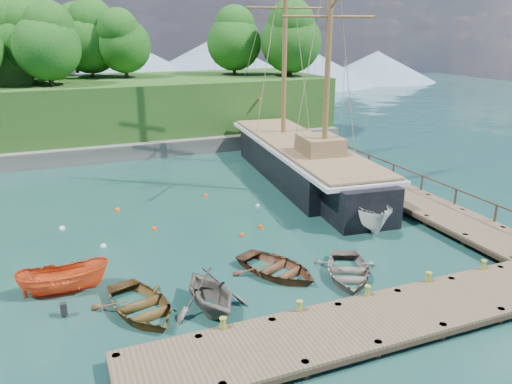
% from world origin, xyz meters
% --- Properties ---
extents(ground, '(160.00, 160.00, 0.00)m').
position_xyz_m(ground, '(0.00, 0.00, 0.00)').
color(ground, '#143E38').
rests_on(ground, ground).
extents(dock_near, '(20.00, 3.20, 1.10)m').
position_xyz_m(dock_near, '(2.00, -6.50, 0.43)').
color(dock_near, brown).
rests_on(dock_near, ground).
extents(dock_east, '(3.20, 24.00, 1.10)m').
position_xyz_m(dock_east, '(11.50, 7.00, 0.43)').
color(dock_east, brown).
rests_on(dock_east, ground).
extents(bollard_0, '(0.26, 0.26, 0.45)m').
position_xyz_m(bollard_0, '(-4.00, -5.10, 0.00)').
color(bollard_0, olive).
rests_on(bollard_0, ground).
extents(bollard_1, '(0.26, 0.26, 0.45)m').
position_xyz_m(bollard_1, '(-1.00, -5.10, 0.00)').
color(bollard_1, olive).
rests_on(bollard_1, ground).
extents(bollard_2, '(0.26, 0.26, 0.45)m').
position_xyz_m(bollard_2, '(2.00, -5.10, 0.00)').
color(bollard_2, olive).
rests_on(bollard_2, ground).
extents(bollard_3, '(0.26, 0.26, 0.45)m').
position_xyz_m(bollard_3, '(5.00, -5.10, 0.00)').
color(bollard_3, olive).
rests_on(bollard_3, ground).
extents(bollard_4, '(0.26, 0.26, 0.45)m').
position_xyz_m(bollard_4, '(8.00, -5.10, 0.00)').
color(bollard_4, olive).
rests_on(bollard_4, ground).
extents(rowboat_0, '(4.05, 4.92, 0.88)m').
position_xyz_m(rowboat_0, '(-6.37, -2.00, 0.00)').
color(rowboat_0, '#513A1A').
rests_on(rowboat_0, ground).
extents(rowboat_1, '(3.50, 3.92, 1.87)m').
position_xyz_m(rowboat_1, '(-3.77, -2.77, 0.00)').
color(rowboat_1, '#655F54').
rests_on(rowboat_1, ground).
extents(rowboat_2, '(4.49, 5.04, 0.86)m').
position_xyz_m(rowboat_2, '(-0.09, -1.07, 0.00)').
color(rowboat_2, '#55331E').
rests_on(rowboat_2, ground).
extents(rowboat_3, '(4.39, 4.92, 0.84)m').
position_xyz_m(rowboat_3, '(2.75, -2.50, 0.00)').
color(rowboat_3, '#70635B').
rests_on(rowboat_3, ground).
extents(motorboat_orange, '(3.87, 1.73, 1.45)m').
position_xyz_m(motorboat_orange, '(-9.07, 0.85, 0.00)').
color(motorboat_orange, '#F05A23').
rests_on(motorboat_orange, ground).
extents(cabin_boat_white, '(3.16, 5.33, 1.94)m').
position_xyz_m(cabin_boat_white, '(7.00, 2.29, 0.00)').
color(cabin_boat_white, silver).
rests_on(cabin_boat_white, ground).
extents(schooner, '(7.08, 27.98, 20.58)m').
position_xyz_m(schooner, '(7.86, 12.16, 1.14)').
color(schooner, black).
rests_on(schooner, ground).
extents(mooring_buoy_0, '(0.36, 0.36, 0.36)m').
position_xyz_m(mooring_buoy_0, '(-7.09, 4.98, 0.00)').
color(mooring_buoy_0, silver).
rests_on(mooring_buoy_0, ground).
extents(mooring_buoy_1, '(0.30, 0.30, 0.30)m').
position_xyz_m(mooring_buoy_1, '(-4.21, 6.35, 0.00)').
color(mooring_buoy_1, '#DA4D03').
rests_on(mooring_buoy_1, ground).
extents(mooring_buoy_2, '(0.29, 0.29, 0.29)m').
position_xyz_m(mooring_buoy_2, '(-0.00, 3.68, 0.00)').
color(mooring_buoy_2, '#D33B09').
rests_on(mooring_buoy_2, ground).
extents(mooring_buoy_3, '(0.30, 0.30, 0.30)m').
position_xyz_m(mooring_buoy_3, '(2.56, 7.66, 0.00)').
color(mooring_buoy_3, silver).
rests_on(mooring_buoy_3, ground).
extents(mooring_buoy_4, '(0.36, 0.36, 0.36)m').
position_xyz_m(mooring_buoy_4, '(-5.72, 10.16, 0.00)').
color(mooring_buoy_4, '#D15810').
rests_on(mooring_buoy_4, ground).
extents(mooring_buoy_5, '(0.33, 0.33, 0.33)m').
position_xyz_m(mooring_buoy_5, '(0.09, 10.83, 0.00)').
color(mooring_buoy_5, red).
rests_on(mooring_buoy_5, ground).
extents(mooring_buoy_6, '(0.34, 0.34, 0.34)m').
position_xyz_m(mooring_buoy_6, '(-8.96, 8.32, 0.00)').
color(mooring_buoy_6, white).
rests_on(mooring_buoy_6, ground).
extents(mooring_buoy_7, '(0.31, 0.31, 0.31)m').
position_xyz_m(mooring_buoy_7, '(1.38, 4.34, 0.00)').
color(mooring_buoy_7, '#D14004').
rests_on(mooring_buoy_7, ground).
extents(headland, '(51.00, 19.31, 12.90)m').
position_xyz_m(headland, '(-12.88, 31.36, 5.54)').
color(headland, '#474744').
rests_on(headland, ground).
extents(distant_ridge, '(117.00, 40.00, 10.00)m').
position_xyz_m(distant_ridge, '(4.30, 70.00, 4.35)').
color(distant_ridge, '#728CA5').
rests_on(distant_ridge, ground).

